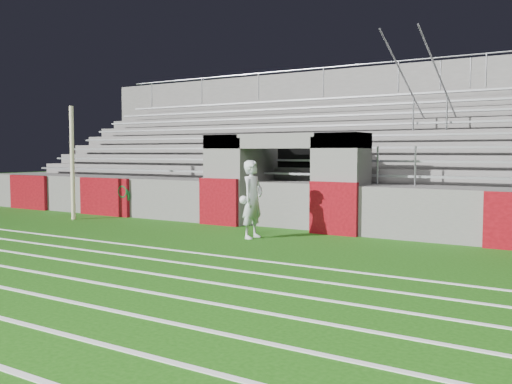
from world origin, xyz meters
The scene contains 6 objects.
ground centered at (0.00, 0.00, 0.00)m, with size 90.00×90.00×0.00m, color #184C0C.
field_post centered at (-6.50, 1.67, 1.76)m, with size 0.13×0.13×3.52m, color beige.
field_markings centered at (0.00, -5.00, 0.01)m, with size 28.00×8.09×0.01m.
stadium_structure centered at (0.00, 7.97, 1.49)m, with size 26.00×8.48×5.42m.
goalkeeper_with_ball centered at (0.37, 1.37, 0.95)m, with size 0.47×0.70×1.90m.
hose_coil centered at (-5.59, 2.93, 0.75)m, with size 0.51×0.14×0.60m.
Camera 1 is at (7.86, -10.22, 2.10)m, focal length 40.00 mm.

